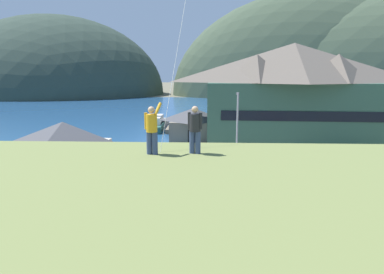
# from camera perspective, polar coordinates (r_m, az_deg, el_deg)

# --- Properties ---
(ground_plane) EXTENTS (600.00, 600.00, 0.00)m
(ground_plane) POSITION_cam_1_polar(r_m,az_deg,el_deg) (21.27, -0.40, -13.55)
(ground_plane) COLOR #66604C
(parking_lot_pad) EXTENTS (40.00, 20.00, 0.10)m
(parking_lot_pad) POSITION_cam_1_polar(r_m,az_deg,el_deg) (25.88, 0.12, -8.82)
(parking_lot_pad) COLOR gray
(parking_lot_pad) RESTS_ON ground
(bay_water) EXTENTS (360.00, 84.00, 0.03)m
(bay_water) POSITION_cam_1_polar(r_m,az_deg,el_deg) (79.80, 1.61, 4.78)
(bay_water) COLOR navy
(bay_water) RESTS_ON ground
(far_hill_west_ridge) EXTENTS (91.43, 75.01, 64.76)m
(far_hill_west_ridge) POSITION_cam_1_polar(r_m,az_deg,el_deg) (151.94, -22.64, 6.97)
(far_hill_west_ridge) COLOR #2D3D33
(far_hill_west_ridge) RESTS_ON ground
(far_hill_east_peak) EXTENTS (113.82, 58.57, 81.22)m
(far_hill_east_peak) POSITION_cam_1_polar(r_m,az_deg,el_deg) (142.79, 20.19, 6.93)
(far_hill_east_peak) COLOR #3D4C38
(far_hill_east_peak) RESTS_ON ground
(far_hill_center_saddle) EXTENTS (120.79, 64.17, 74.43)m
(far_hill_center_saddle) POSITION_cam_1_polar(r_m,az_deg,el_deg) (149.22, 30.02, 6.27)
(far_hill_center_saddle) COLOR #3D4C38
(far_hill_center_saddle) RESTS_ON ground
(far_hill_far_shoulder) EXTENTS (109.92, 45.14, 76.37)m
(far_hill_far_shoulder) POSITION_cam_1_polar(r_m,az_deg,el_deg) (151.48, 30.17, 6.31)
(far_hill_far_shoulder) COLOR #334733
(far_hill_far_shoulder) RESTS_ON ground
(harbor_lodge) EXTENTS (22.20, 12.48, 12.45)m
(harbor_lodge) POSITION_cam_1_polar(r_m,az_deg,el_deg) (41.93, 17.25, 7.63)
(harbor_lodge) COLOR #38604C
(harbor_lodge) RESTS_ON ground
(storage_shed_near_lot) EXTENTS (6.67, 5.63, 5.26)m
(storage_shed_near_lot) POSITION_cam_1_polar(r_m,az_deg,el_deg) (27.04, -21.46, -2.80)
(storage_shed_near_lot) COLOR beige
(storage_shed_near_lot) RESTS_ON ground
(storage_shed_waterside) EXTENTS (6.67, 5.50, 4.37)m
(storage_shed_waterside) POSITION_cam_1_polar(r_m,az_deg,el_deg) (43.15, 0.29, 2.35)
(storage_shed_waterside) COLOR #756B5B
(storage_shed_waterside) RESTS_ON ground
(wharf_dock) EXTENTS (3.20, 11.79, 0.70)m
(wharf_dock) POSITION_cam_1_polar(r_m,az_deg,el_deg) (53.53, -2.29, 1.98)
(wharf_dock) COLOR #70604C
(wharf_dock) RESTS_ON ground
(moored_boat_wharfside) EXTENTS (2.20, 6.51, 2.16)m
(moored_boat_wharfside) POSITION_cam_1_polar(r_m,az_deg,el_deg) (50.98, -6.32, 1.88)
(moored_boat_wharfside) COLOR #23564C
(moored_boat_wharfside) RESTS_ON ground
(moored_boat_outer_mooring) EXTENTS (2.98, 7.70, 2.16)m
(moored_boat_outer_mooring) POSITION_cam_1_polar(r_m,az_deg,el_deg) (52.10, 1.52, 2.14)
(moored_boat_outer_mooring) COLOR silver
(moored_boat_outer_mooring) RESTS_ON ground
(moored_boat_inner_slip) EXTENTS (2.83, 7.97, 2.16)m
(moored_boat_inner_slip) POSITION_cam_1_polar(r_m,az_deg,el_deg) (54.58, -6.03, 2.50)
(moored_boat_inner_slip) COLOR #A8A399
(moored_boat_inner_slip) RESTS_ON ground
(parked_car_front_row_silver) EXTENTS (4.22, 2.08, 1.82)m
(parked_car_front_row_silver) POSITION_cam_1_polar(r_m,az_deg,el_deg) (27.21, 17.49, -6.08)
(parked_car_front_row_silver) COLOR slate
(parked_car_front_row_silver) RESTS_ON parking_lot_pad
(parked_car_front_row_red) EXTENTS (4.34, 2.33, 1.82)m
(parked_car_front_row_red) POSITION_cam_1_polar(r_m,az_deg,el_deg) (29.95, 27.58, -5.29)
(parked_car_front_row_red) COLOR #9EA3A8
(parked_car_front_row_red) RESTS_ON parking_lot_pad
(parked_car_mid_row_near) EXTENTS (4.30, 2.25, 1.82)m
(parked_car_mid_row_near) POSITION_cam_1_polar(r_m,az_deg,el_deg) (26.24, 5.92, -6.25)
(parked_car_mid_row_near) COLOR silver
(parked_car_mid_row_near) RESTS_ON parking_lot_pad
(parked_car_back_row_right) EXTENTS (4.24, 2.13, 1.82)m
(parked_car_back_row_right) POSITION_cam_1_polar(r_m,az_deg,el_deg) (21.63, 7.47, -10.16)
(parked_car_back_row_right) COLOR black
(parked_car_back_row_right) RESTS_ON parking_lot_pad
(parked_car_mid_row_far) EXTENTS (4.21, 2.07, 1.82)m
(parked_car_mid_row_far) POSITION_cam_1_polar(r_m,az_deg,el_deg) (20.82, -9.66, -11.09)
(parked_car_mid_row_far) COLOR red
(parked_car_mid_row_far) RESTS_ON parking_lot_pad
(parked_car_front_row_end) EXTENTS (4.29, 2.24, 1.82)m
(parked_car_front_row_end) POSITION_cam_1_polar(r_m,az_deg,el_deg) (22.29, 25.66, -10.55)
(parked_car_front_row_end) COLOR red
(parked_car_front_row_end) RESTS_ON parking_lot_pad
(parked_car_lone_by_shed) EXTENTS (4.28, 2.21, 1.82)m
(parked_car_lone_by_shed) POSITION_cam_1_polar(r_m,az_deg,el_deg) (26.88, -5.27, -5.82)
(parked_car_lone_by_shed) COLOR slate
(parked_car_lone_by_shed) RESTS_ON parking_lot_pad
(parking_light_pole) EXTENTS (0.24, 0.78, 7.03)m
(parking_light_pole) POSITION_cam_1_polar(r_m,az_deg,el_deg) (30.38, 7.95, 2.09)
(parking_light_pole) COLOR #ADADB2
(parking_light_pole) RESTS_ON parking_lot_pad
(person_kite_flyer) EXTENTS (0.61, 0.61, 1.86)m
(person_kite_flyer) POSITION_cam_1_polar(r_m,az_deg,el_deg) (11.70, -7.09, 1.52)
(person_kite_flyer) COLOR #384770
(person_kite_flyer) RESTS_ON grassy_hill_foreground
(person_companion) EXTENTS (0.53, 0.40, 1.74)m
(person_companion) POSITION_cam_1_polar(r_m,az_deg,el_deg) (11.73, 0.53, 1.56)
(person_companion) COLOR #384770
(person_companion) RESTS_ON grassy_hill_foreground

